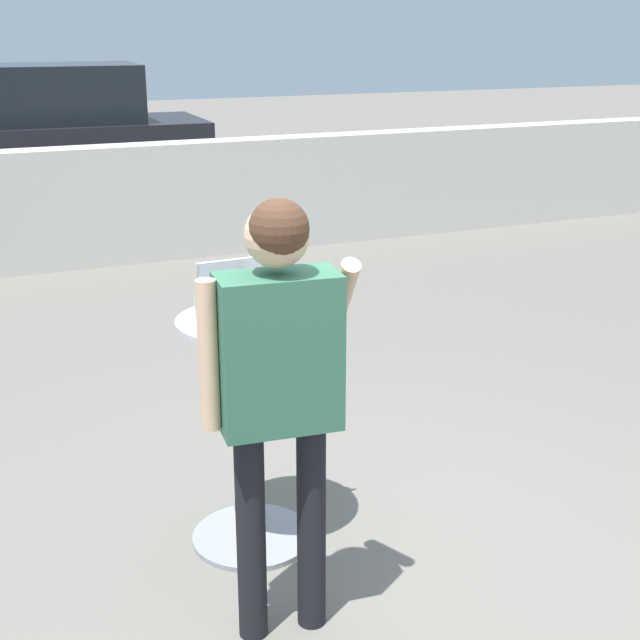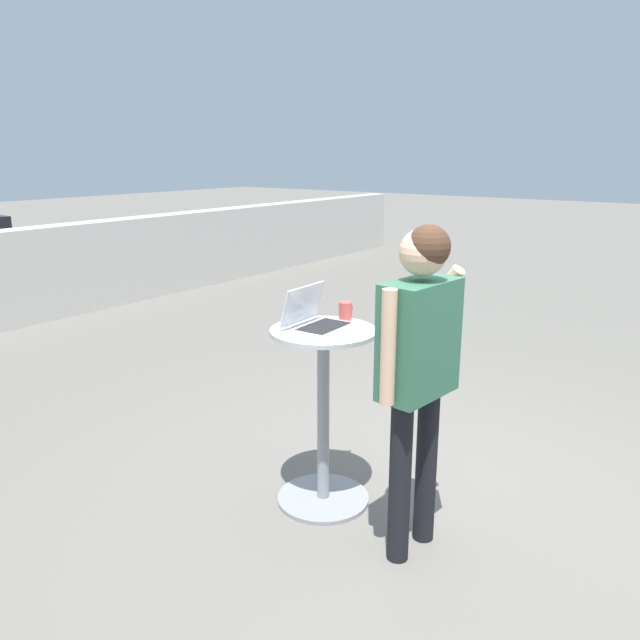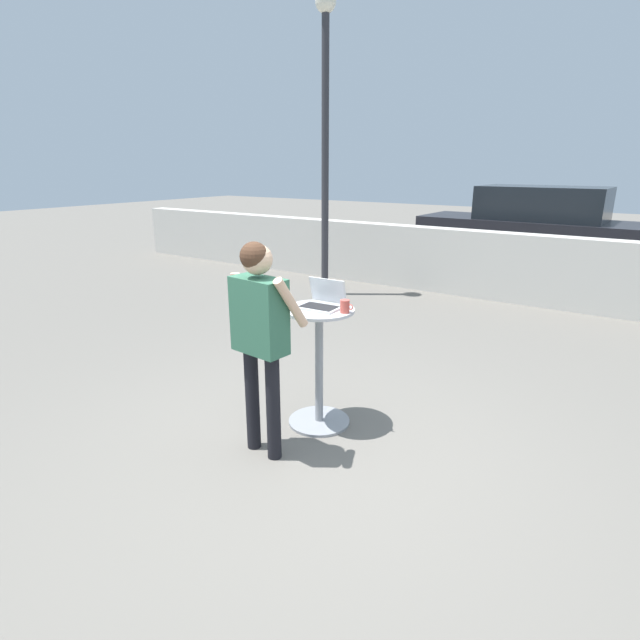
{
  "view_description": "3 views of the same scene",
  "coord_description": "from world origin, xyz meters",
  "px_view_note": "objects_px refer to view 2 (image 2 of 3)",
  "views": [
    {
      "loc": [
        -1.39,
        -2.81,
        2.22
      ],
      "look_at": [
        -0.05,
        0.28,
        1.1
      ],
      "focal_mm": 50.0,
      "sensor_mm": 36.0,
      "label": 1
    },
    {
      "loc": [
        -2.93,
        -1.4,
        2.0
      ],
      "look_at": [
        -0.44,
        0.44,
        1.16
      ],
      "focal_mm": 35.0,
      "sensor_mm": 36.0,
      "label": 2
    },
    {
      "loc": [
        1.96,
        -2.74,
        2.2
      ],
      "look_at": [
        -0.17,
        0.41,
        1.01
      ],
      "focal_mm": 28.0,
      "sensor_mm": 36.0,
      "label": 3
    }
  ],
  "objects_px": {
    "cafe_table": "(323,412)",
    "coffee_mug": "(345,311)",
    "laptop": "(316,319)",
    "standing_person": "(419,352)"
  },
  "relations": [
    {
      "from": "cafe_table",
      "to": "standing_person",
      "type": "height_order",
      "value": "standing_person"
    },
    {
      "from": "laptop",
      "to": "standing_person",
      "type": "distance_m",
      "value": 0.7
    },
    {
      "from": "coffee_mug",
      "to": "cafe_table",
      "type": "bearing_deg",
      "value": -175.86
    },
    {
      "from": "cafe_table",
      "to": "coffee_mug",
      "type": "height_order",
      "value": "coffee_mug"
    },
    {
      "from": "cafe_table",
      "to": "coffee_mug",
      "type": "relative_size",
      "value": 9.18
    },
    {
      "from": "cafe_table",
      "to": "standing_person",
      "type": "bearing_deg",
      "value": -98.82
    },
    {
      "from": "laptop",
      "to": "coffee_mug",
      "type": "xyz_separation_m",
      "value": [
        0.24,
        -0.03,
        0.0
      ]
    },
    {
      "from": "laptop",
      "to": "cafe_table",
      "type": "bearing_deg",
      "value": -87.63
    },
    {
      "from": "standing_person",
      "to": "coffee_mug",
      "type": "bearing_deg",
      "value": 62.66
    },
    {
      "from": "cafe_table",
      "to": "laptop",
      "type": "bearing_deg",
      "value": 92.37
    }
  ]
}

